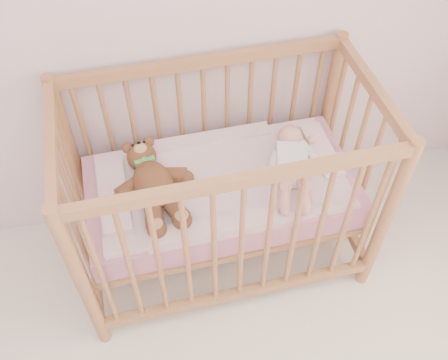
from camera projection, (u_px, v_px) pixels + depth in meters
name	position (u px, v px, depth m)	size (l,w,h in m)	color
crib	(221.00, 189.00, 2.30)	(1.36, 0.76, 1.00)	#A96C48
mattress	(221.00, 191.00, 2.31)	(1.22, 0.62, 0.13)	#C67B8F
blanket	(221.00, 181.00, 2.25)	(1.10, 0.58, 0.06)	pink
baby	(292.00, 160.00, 2.23)	(0.25, 0.52, 0.13)	white
teddy_bear	(153.00, 184.00, 2.13)	(0.38, 0.54, 0.15)	brown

